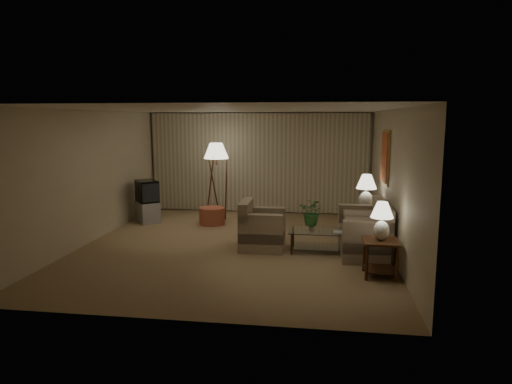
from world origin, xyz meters
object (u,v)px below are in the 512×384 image
sofa (363,233)px  coffee_table (320,238)px  table_lamp_far (366,189)px  armchair (263,230)px  crt_tv (147,191)px  tv_cabinet (148,212)px  floor_lamp (217,179)px  ottoman (212,216)px  side_table_far (365,218)px  vase (312,227)px  side_table_near (380,251)px  table_lamp_near (382,218)px

sofa → coffee_table: sofa is taller
table_lamp_far → armchair: bearing=-148.6°
coffee_table → crt_tv: (-4.23, 2.05, 0.49)m
tv_cabinet → floor_lamp: 1.89m
ottoman → armchair: bearing=-52.3°
coffee_table → sofa: bearing=7.0°
side_table_far → crt_tv: (-5.20, 0.70, 0.36)m
tv_cabinet → vase: 4.57m
coffee_table → ottoman: bearing=142.4°
vase → table_lamp_far: bearing=50.4°
side_table_near → side_table_far: size_ratio=1.00×
crt_tv → floor_lamp: 1.75m
table_lamp_far → floor_lamp: 3.82m
table_lamp_near → armchair: bearing=147.4°
table_lamp_near → crt_tv: 6.16m
sofa → crt_tv: size_ratio=2.28×
side_table_far → vase: bearing=-129.6°
armchair → table_lamp_near: bearing=-123.4°
armchair → side_table_far: 2.43m
tv_cabinet → crt_tv: crt_tv is taller
crt_tv → armchair: bearing=20.3°
table_lamp_near → ottoman: bearing=137.6°
armchair → table_lamp_near: table_lamp_near is taller
armchair → coffee_table: armchair is taller
side_table_far → vase: 1.75m
side_table_near → side_table_far: 2.60m
floor_lamp → ottoman: (0.03, -0.68, -0.80)m
sofa → table_lamp_near: (0.15, -1.35, 0.58)m
side_table_far → tv_cabinet: side_table_far is taller
side_table_far → ottoman: size_ratio=0.97×
tv_cabinet → side_table_near: bearing=20.2°
side_table_far → ottoman: side_table_far is taller
sofa → side_table_far: bearing=172.7°
tv_cabinet → crt_tv: (0.00, 0.00, 0.52)m
armchair → sofa: bearing=-90.2°
coffee_table → tv_cabinet: bearing=154.2°
side_table_far → tv_cabinet: bearing=172.3°
armchair → floor_lamp: bearing=29.5°
table_lamp_near → vase: table_lamp_near is taller
table_lamp_near → tv_cabinet: 6.20m
side_table_far → coffee_table: (-0.97, -1.35, -0.13)m
side_table_near → table_lamp_near: size_ratio=0.96×
table_lamp_near → ottoman: table_lamp_near is taller
side_table_near → table_lamp_near: 0.55m
table_lamp_near → table_lamp_far: table_lamp_far is taller
floor_lamp → table_lamp_near: bearing=-47.6°
armchair → table_lamp_far: 2.52m
side_table_far → vase: side_table_far is taller
armchair → ottoman: (-1.48, 1.91, -0.17)m
table_lamp_far → coffee_table: bearing=-125.6°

